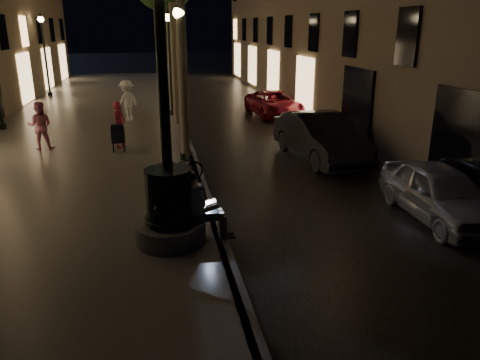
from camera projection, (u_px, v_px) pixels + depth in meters
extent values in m
plane|color=black|center=(180.00, 123.00, 21.73)|extent=(120.00, 120.00, 0.00)
cube|color=black|center=(244.00, 120.00, 22.25)|extent=(6.00, 45.00, 0.02)
cube|color=slate|center=(91.00, 124.00, 21.01)|extent=(8.00, 45.00, 0.20)
cube|color=#59595B|center=(180.00, 121.00, 21.70)|extent=(0.25, 45.00, 0.20)
cylinder|color=#59595B|center=(171.00, 232.00, 9.30)|extent=(1.40, 1.40, 0.40)
cylinder|color=black|center=(169.00, 196.00, 9.07)|extent=(0.90, 0.90, 1.10)
torus|color=black|center=(170.00, 218.00, 9.21)|extent=(1.04, 1.04, 0.10)
torus|color=black|center=(168.00, 177.00, 8.94)|extent=(0.89, 0.89, 0.09)
cylinder|color=black|center=(163.00, 84.00, 8.39)|extent=(0.20, 0.20, 3.20)
cube|color=gray|center=(198.00, 216.00, 9.31)|extent=(0.38, 0.25, 0.19)
cube|color=white|center=(194.00, 199.00, 9.18)|extent=(0.48, 0.28, 0.60)
sphere|color=tan|center=(192.00, 180.00, 9.05)|extent=(0.22, 0.22, 0.22)
sphere|color=black|center=(191.00, 178.00, 9.04)|extent=(0.22, 0.22, 0.22)
cube|color=gray|center=(211.00, 217.00, 9.26)|extent=(0.49, 0.14, 0.15)
cube|color=gray|center=(210.00, 213.00, 9.44)|extent=(0.49, 0.14, 0.15)
cube|color=gray|center=(223.00, 227.00, 9.38)|extent=(0.14, 0.13, 0.50)
cube|color=gray|center=(221.00, 224.00, 9.56)|extent=(0.14, 0.13, 0.50)
cube|color=black|center=(228.00, 237.00, 9.47)|extent=(0.28, 0.11, 0.03)
cube|color=black|center=(227.00, 234.00, 9.65)|extent=(0.28, 0.11, 0.03)
cube|color=black|center=(211.00, 211.00, 9.33)|extent=(0.25, 0.35, 0.02)
cube|color=black|center=(203.00, 206.00, 9.26)|extent=(0.09, 0.35, 0.23)
cube|color=#A4CBEA|center=(204.00, 206.00, 9.26)|extent=(0.07, 0.32, 0.19)
cylinder|color=#6B604C|center=(183.00, 80.00, 14.31)|extent=(0.28, 0.28, 5.00)
cylinder|color=#6B604C|center=(175.00, 64.00, 19.90)|extent=(0.28, 0.28, 5.10)
cylinder|color=#6B604C|center=(167.00, 57.00, 25.52)|extent=(0.28, 0.28, 4.90)
cylinder|color=#6B604C|center=(165.00, 49.00, 31.08)|extent=(0.28, 0.28, 5.20)
cylinder|color=black|center=(184.00, 156.00, 15.06)|extent=(0.28, 0.28, 0.20)
cylinder|color=black|center=(182.00, 90.00, 14.40)|extent=(0.12, 0.12, 4.40)
sphere|color=#FFD88C|center=(179.00, 13.00, 13.69)|extent=(0.36, 0.36, 0.36)
cone|color=black|center=(179.00, 4.00, 13.61)|extent=(0.30, 0.30, 0.22)
cylinder|color=black|center=(173.00, 113.00, 22.52)|extent=(0.28, 0.28, 0.20)
cylinder|color=black|center=(171.00, 68.00, 21.86)|extent=(0.12, 0.12, 4.40)
sphere|color=#FFD88C|center=(168.00, 17.00, 21.15)|extent=(0.36, 0.36, 0.36)
cone|color=black|center=(168.00, 11.00, 21.08)|extent=(0.30, 0.30, 0.22)
cylinder|color=black|center=(167.00, 91.00, 29.99)|extent=(0.28, 0.28, 0.20)
cylinder|color=black|center=(165.00, 57.00, 29.33)|extent=(0.12, 0.12, 4.40)
sphere|color=#FFD88C|center=(163.00, 19.00, 28.62)|extent=(0.36, 0.36, 0.36)
cone|color=black|center=(163.00, 15.00, 28.54)|extent=(0.30, 0.30, 0.22)
cylinder|color=black|center=(163.00, 78.00, 37.45)|extent=(0.28, 0.28, 0.20)
cylinder|color=black|center=(162.00, 51.00, 36.79)|extent=(0.12, 0.12, 4.40)
sphere|color=#FFD88C|center=(160.00, 21.00, 36.09)|extent=(0.36, 0.36, 0.36)
cone|color=black|center=(160.00, 17.00, 36.01)|extent=(0.30, 0.30, 0.22)
cylinder|color=black|center=(3.00, 127.00, 19.42)|extent=(0.28, 0.28, 0.20)
cylinder|color=black|center=(50.00, 94.00, 28.75)|extent=(0.28, 0.28, 0.20)
cylinder|color=black|center=(46.00, 59.00, 28.09)|extent=(0.12, 0.12, 4.40)
sphere|color=#FFD88C|center=(41.00, 19.00, 27.39)|extent=(0.36, 0.36, 0.36)
cone|color=black|center=(40.00, 15.00, 27.31)|extent=(0.30, 0.30, 0.22)
cube|color=black|center=(118.00, 135.00, 16.00)|extent=(0.51, 0.78, 0.45)
cube|color=black|center=(117.00, 128.00, 15.59)|extent=(0.41, 0.20, 0.29)
cylinder|color=black|center=(114.00, 150.00, 15.82)|extent=(0.06, 0.20, 0.20)
cylinder|color=black|center=(124.00, 149.00, 15.91)|extent=(0.06, 0.20, 0.20)
cylinder|color=black|center=(113.00, 146.00, 16.36)|extent=(0.06, 0.20, 0.20)
cylinder|color=black|center=(124.00, 145.00, 16.45)|extent=(0.06, 0.20, 0.20)
cylinder|color=black|center=(116.00, 121.00, 16.24)|extent=(0.07, 0.45, 0.27)
imported|color=#B7B9BF|center=(440.00, 193.00, 10.77)|extent=(1.55, 3.74, 1.27)
imported|color=black|center=(320.00, 137.00, 15.50)|extent=(2.09, 4.82, 1.54)
imported|color=maroon|center=(274.00, 104.00, 23.20)|extent=(2.38, 4.52, 1.21)
imported|color=#B6243A|center=(120.00, 125.00, 16.31)|extent=(0.62, 0.70, 1.62)
imported|color=#CC6C88|center=(40.00, 126.00, 16.04)|extent=(0.82, 0.65, 1.66)
imported|color=white|center=(127.00, 100.00, 20.96)|extent=(1.30, 1.30, 1.81)
imported|color=black|center=(176.00, 168.00, 12.70)|extent=(1.70, 1.04, 0.84)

